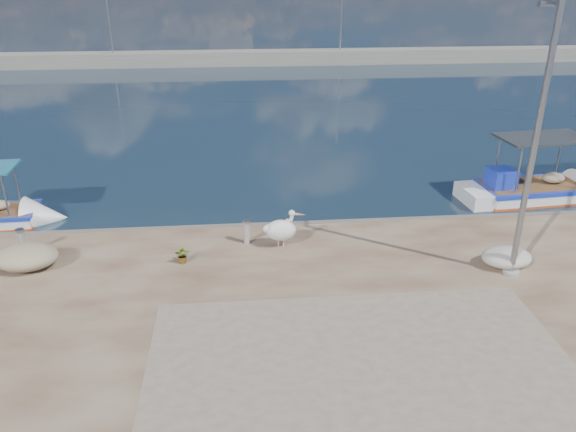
# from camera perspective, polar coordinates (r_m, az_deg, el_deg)

# --- Properties ---
(ground) EXTENTS (1400.00, 1400.00, 0.00)m
(ground) POSITION_cam_1_polar(r_m,az_deg,el_deg) (14.15, 1.43, -11.14)
(ground) COLOR #162635
(ground) RESTS_ON ground
(quay_patch) EXTENTS (9.00, 7.00, 0.01)m
(quay_patch) POSITION_cam_1_polar(r_m,az_deg,el_deg) (11.67, 8.33, -17.24)
(quay_patch) COLOR gray
(quay_patch) RESTS_ON quay
(breakwater) EXTENTS (120.00, 2.20, 7.50)m
(breakwater) POSITION_cam_1_polar(r_m,az_deg,el_deg) (52.04, -3.77, 15.74)
(breakwater) COLOR gray
(breakwater) RESTS_ON ground
(boat_right) EXTENTS (6.02, 2.43, 2.83)m
(boat_right) POSITION_cam_1_polar(r_m,az_deg,el_deg) (23.38, 23.57, 2.17)
(boat_right) COLOR white
(boat_right) RESTS_ON ground
(pelican) EXTENTS (1.22, 0.63, 1.18)m
(pelican) POSITION_cam_1_polar(r_m,az_deg,el_deg) (16.51, -0.67, -1.39)
(pelican) COLOR tan
(pelican) RESTS_ON quay
(lamp_post) EXTENTS (0.44, 0.96, 7.00)m
(lamp_post) POSITION_cam_1_polar(r_m,az_deg,el_deg) (15.27, 23.53, 5.46)
(lamp_post) COLOR gray
(lamp_post) RESTS_ON quay
(bollard_near) EXTENTS (0.24, 0.24, 0.74)m
(bollard_near) POSITION_cam_1_polar(r_m,az_deg,el_deg) (16.84, -4.21, -1.50)
(bollard_near) COLOR gray
(bollard_near) RESTS_ON quay
(bollard_far) EXTENTS (0.26, 0.26, 0.78)m
(bollard_far) POSITION_cam_1_polar(r_m,az_deg,el_deg) (17.90, -25.45, -2.26)
(bollard_far) COLOR gray
(bollard_far) RESTS_ON quay
(potted_plant) EXTENTS (0.45, 0.39, 0.48)m
(potted_plant) POSITION_cam_1_polar(r_m,az_deg,el_deg) (16.04, -10.62, -3.90)
(potted_plant) COLOR #33722D
(potted_plant) RESTS_ON quay
(net_pile_b) EXTENTS (1.70, 1.32, 0.66)m
(net_pile_b) POSITION_cam_1_polar(r_m,az_deg,el_deg) (17.07, -25.04, -3.78)
(net_pile_b) COLOR #B9AB8A
(net_pile_b) RESTS_ON quay
(net_pile_d) EXTENTS (1.40, 1.05, 0.52)m
(net_pile_d) POSITION_cam_1_polar(r_m,az_deg,el_deg) (16.74, 21.32, -3.93)
(net_pile_d) COLOR beige
(net_pile_d) RESTS_ON quay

